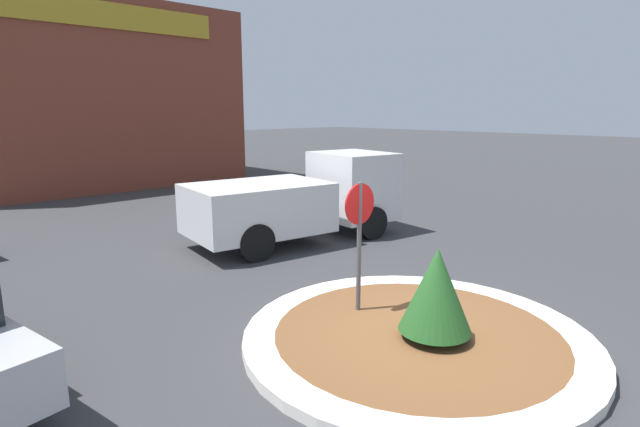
% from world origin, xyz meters
% --- Properties ---
extents(ground_plane, '(120.00, 120.00, 0.00)m').
position_xyz_m(ground_plane, '(0.00, 0.00, 0.00)').
color(ground_plane, '#38383A').
extents(traffic_island, '(4.72, 4.72, 0.15)m').
position_xyz_m(traffic_island, '(0.00, 0.00, 0.07)').
color(traffic_island, silver).
rests_on(traffic_island, ground_plane).
extents(stop_sign, '(0.60, 0.07, 2.09)m').
position_xyz_m(stop_sign, '(0.01, 1.08, 1.42)').
color(stop_sign, '#4C4C51').
rests_on(stop_sign, ground_plane).
extents(island_shrub, '(0.96, 0.96, 1.23)m').
position_xyz_m(island_shrub, '(0.02, -0.26, 0.82)').
color(island_shrub, brown).
rests_on(island_shrub, traffic_island).
extents(utility_truck, '(5.38, 2.77, 2.04)m').
position_xyz_m(utility_truck, '(2.55, 5.18, 1.02)').
color(utility_truck, silver).
rests_on(utility_truck, ground_plane).
extents(storefront_building, '(11.06, 6.07, 7.21)m').
position_xyz_m(storefront_building, '(2.48, 18.18, 3.61)').
color(storefront_building, brown).
rests_on(storefront_building, ground_plane).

